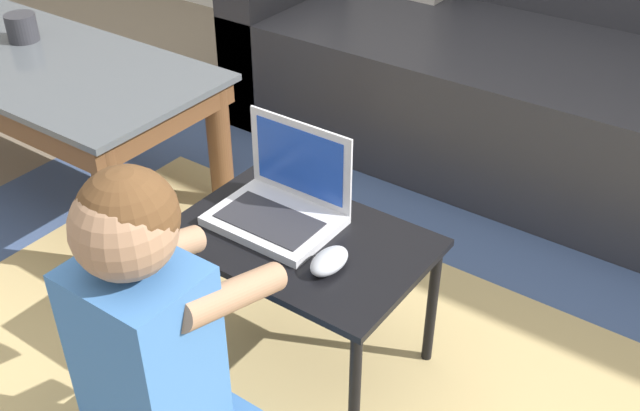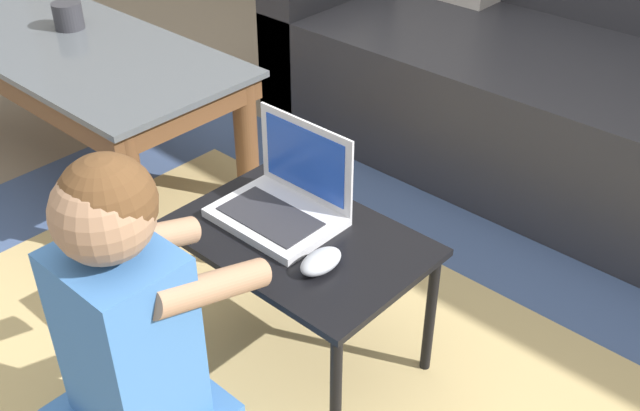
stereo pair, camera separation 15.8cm
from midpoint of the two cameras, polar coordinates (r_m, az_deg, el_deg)
The scene contains 9 objects.
ground_plane at distance 1.80m, azimuth -3.65°, elevation -12.36°, with size 16.00×16.00×0.00m, color #7F705B.
area_rug at distance 1.72m, azimuth -8.48°, elevation -15.38°, with size 2.47×1.98×0.01m.
couch at distance 2.54m, azimuth 17.57°, elevation 9.31°, with size 2.26×0.86×0.90m.
coffee_table at distance 2.45m, azimuth -22.62°, elevation 8.96°, with size 1.18×0.52×0.43m.
laptop_desk at distance 1.62m, azimuth -4.27°, elevation -3.73°, with size 0.54×0.37×0.35m.
laptop at distance 1.63m, azimuth -5.80°, elevation -0.08°, with size 0.27×0.20×0.21m.
computer_mouse at distance 1.50m, azimuth -2.32°, elevation -4.36°, with size 0.06×0.10×0.04m.
person_seated at distance 1.40m, azimuth -16.03°, elevation -11.25°, with size 0.29×0.39×0.72m.
cup_on_table at distance 2.53m, azimuth -23.50°, elevation 12.29°, with size 0.09×0.09×0.08m.
Camera 1 is at (0.74, -0.99, 1.30)m, focal length 42.00 mm.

